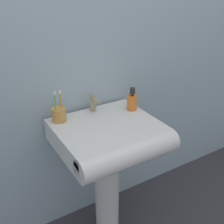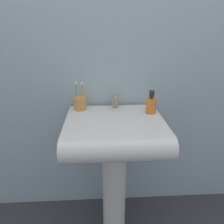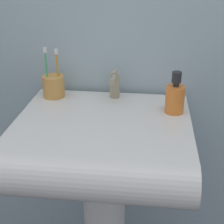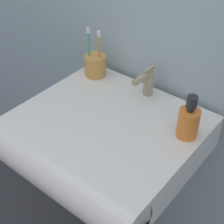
{
  "view_description": "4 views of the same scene",
  "coord_description": "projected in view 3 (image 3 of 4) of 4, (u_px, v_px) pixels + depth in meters",
  "views": [
    {
      "loc": [
        -0.7,
        -1.23,
        1.62
      ],
      "look_at": [
        0.03,
        -0.02,
        0.92
      ],
      "focal_mm": 45.0,
      "sensor_mm": 36.0,
      "label": 1
    },
    {
      "loc": [
        -0.09,
        -1.19,
        1.35
      ],
      "look_at": [
        -0.02,
        -0.02,
        0.9
      ],
      "focal_mm": 35.0,
      "sensor_mm": 36.0,
      "label": 2
    },
    {
      "loc": [
        0.15,
        -1.02,
        1.34
      ],
      "look_at": [
        0.03,
        -0.01,
        0.87
      ],
      "focal_mm": 55.0,
      "sensor_mm": 36.0,
      "label": 3
    },
    {
      "loc": [
        0.56,
        -0.68,
        1.55
      ],
      "look_at": [
        0.01,
        0.0,
        0.87
      ],
      "focal_mm": 55.0,
      "sensor_mm": 36.0,
      "label": 4
    }
  ],
  "objects": [
    {
      "name": "toothbrush_cup",
      "position": [
        54.0,
        86.0,
        1.31
      ],
      "size": [
        0.08,
        0.08,
        0.19
      ],
      "color": "#D19347",
      "rests_on": "sink_basin"
    },
    {
      "name": "faucet",
      "position": [
        114.0,
        84.0,
        1.28
      ],
      "size": [
        0.04,
        0.12,
        0.11
      ],
      "color": "tan",
      "rests_on": "sink_basin"
    },
    {
      "name": "soap_bottle",
      "position": [
        175.0,
        97.0,
        1.17
      ],
      "size": [
        0.07,
        0.07,
        0.15
      ],
      "color": "orange",
      "rests_on": "sink_basin"
    },
    {
      "name": "sink_basin",
      "position": [
        101.0,
        144.0,
        1.12
      ],
      "size": [
        0.58,
        0.55,
        0.13
      ],
      "color": "white",
      "rests_on": "sink_pedestal"
    }
  ]
}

